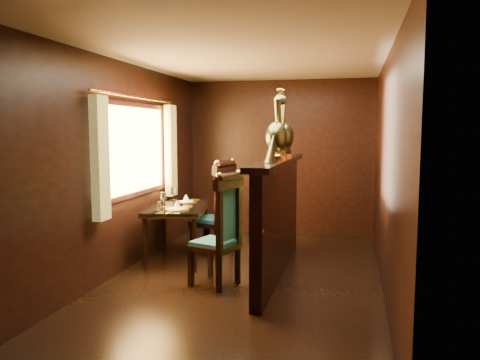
{
  "coord_description": "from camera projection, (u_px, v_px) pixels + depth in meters",
  "views": [
    {
      "loc": [
        1.17,
        -5.05,
        1.68
      ],
      "look_at": [
        -0.11,
        0.19,
        1.12
      ],
      "focal_mm": 35.0,
      "sensor_mm": 36.0,
      "label": 1
    }
  ],
  "objects": [
    {
      "name": "peacock_right",
      "position": [
        284.0,
        124.0,
        5.73
      ],
      "size": [
        0.26,
        0.69,
        0.82
      ],
      "primitive_type": null,
      "color": "#17462E",
      "rests_on": "partition"
    },
    {
      "name": "partition",
      "position": [
        278.0,
        214.0,
        5.47
      ],
      "size": [
        0.26,
        2.7,
        1.36
      ],
      "color": "black",
      "rests_on": "ground"
    },
    {
      "name": "ground",
      "position": [
        245.0,
        279.0,
        5.33
      ],
      "size": [
        5.0,
        5.0,
        0.0
      ],
      "primitive_type": "plane",
      "color": "black",
      "rests_on": "ground"
    },
    {
      "name": "chair_right",
      "position": [
        220.0,
        206.0,
        6.24
      ],
      "size": [
        0.58,
        0.6,
        1.32
      ],
      "rotation": [
        0.0,
        0.0,
        -0.26
      ],
      "color": "black",
      "rests_on": "ground"
    },
    {
      "name": "dining_table",
      "position": [
        177.0,
        211.0,
        6.1
      ],
      "size": [
        0.94,
        1.32,
        0.91
      ],
      "rotation": [
        0.0,
        0.0,
        0.19
      ],
      "color": "black",
      "rests_on": "ground"
    },
    {
      "name": "chair_left",
      "position": [
        223.0,
        227.0,
        5.01
      ],
      "size": [
        0.58,
        0.59,
        1.26
      ],
      "rotation": [
        0.0,
        0.0,
        -0.32
      ],
      "color": "black",
      "rests_on": "ground"
    },
    {
      "name": "peacock_left",
      "position": [
        277.0,
        124.0,
        5.19
      ],
      "size": [
        0.26,
        0.68,
        0.81
      ],
      "primitive_type": null,
      "color": "#17462E",
      "rests_on": "partition"
    },
    {
      "name": "room_shell",
      "position": [
        238.0,
        140.0,
        5.2
      ],
      "size": [
        3.04,
        5.04,
        2.52
      ],
      "color": "black",
      "rests_on": "ground"
    }
  ]
}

